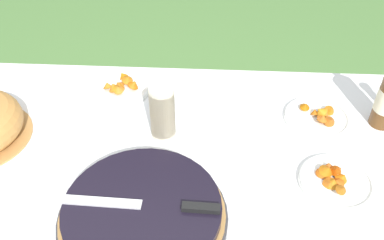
{
  "coord_description": "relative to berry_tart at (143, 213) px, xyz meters",
  "views": [
    {
      "loc": [
        0.21,
        -0.78,
        1.57
      ],
      "look_at": [
        0.16,
        0.15,
        0.76
      ],
      "focal_mm": 40.0,
      "sensor_mm": 36.0,
      "label": 1
    }
  ],
  "objects": [
    {
      "name": "snack_plate_left",
      "position": [
        0.49,
        0.14,
        -0.02
      ],
      "size": [
        0.2,
        0.2,
        0.05
      ],
      "color": "white",
      "rests_on": "tablecloth"
    },
    {
      "name": "cup_stack",
      "position": [
        0.02,
        0.31,
        0.06
      ],
      "size": [
        0.07,
        0.07,
        0.18
      ],
      "color": "beige",
      "rests_on": "tablecloth"
    },
    {
      "name": "serving_knife",
      "position": [
        0.03,
        -0.0,
        0.04
      ],
      "size": [
        0.38,
        0.04,
        0.01
      ],
      "rotation": [
        0.0,
        0.0,
        3.11
      ],
      "color": "silver",
      "rests_on": "berry_tart"
    },
    {
      "name": "garden_table",
      "position": [
        -0.06,
        0.16,
        -0.09
      ],
      "size": [
        1.85,
        0.97,
        0.69
      ],
      "color": "brown",
      "rests_on": "ground_plane"
    },
    {
      "name": "snack_plate_near",
      "position": [
        0.49,
        0.4,
        -0.02
      ],
      "size": [
        0.2,
        0.2,
        0.06
      ],
      "color": "white",
      "rests_on": "tablecloth"
    },
    {
      "name": "berry_tart",
      "position": [
        0.0,
        0.0,
        0.0
      ],
      "size": [
        0.41,
        0.41,
        0.06
      ],
      "color": "#38383D",
      "rests_on": "tablecloth"
    },
    {
      "name": "tablecloth",
      "position": [
        -0.06,
        0.16,
        -0.04
      ],
      "size": [
        1.86,
        0.98,
        0.1
      ],
      "color": "white",
      "rests_on": "garden_table"
    },
    {
      "name": "snack_plate_right",
      "position": [
        -0.15,
        0.51,
        -0.01
      ],
      "size": [
        0.21,
        0.21,
        0.06
      ],
      "color": "white",
      "rests_on": "tablecloth"
    }
  ]
}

